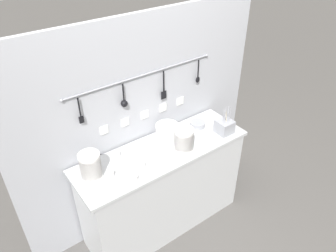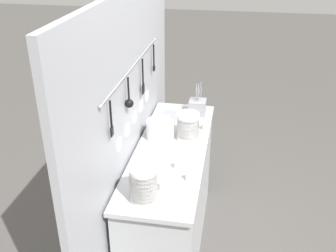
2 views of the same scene
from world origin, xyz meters
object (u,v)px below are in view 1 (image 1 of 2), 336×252
bowl_stack_back_corner (90,166)px  cup_back_left (135,178)px  cup_back_right (117,154)px  cutlery_caddy (224,127)px  cup_front_right (111,174)px  cup_by_caddy (208,146)px  cup_centre (142,165)px  steel_mixing_bowl (198,124)px  bowl_stack_short_front (184,140)px  plate_stack (167,132)px

bowl_stack_back_corner → cup_back_left: bearing=-43.6°
cup_back_left → cup_back_right: same height
cutlery_caddy → cup_front_right: 1.09m
bowl_stack_back_corner → cup_by_caddy: 0.97m
cutlery_caddy → cup_back_right: 0.97m
cup_centre → cup_back_left: 0.15m
steel_mixing_bowl → cutlery_caddy: 0.25m
bowl_stack_back_corner → cutlery_caddy: (1.20, -0.17, -0.05)m
cup_centre → cup_front_right: (-0.25, 0.05, 0.00)m
bowl_stack_short_front → cup_by_caddy: 0.22m
bowl_stack_short_front → steel_mixing_bowl: size_ratio=1.48×
cup_front_right → cup_back_left: bearing=-49.9°
cup_back_right → cup_by_caddy: bearing=-28.6°
bowl_stack_back_corner → steel_mixing_bowl: size_ratio=1.54×
plate_stack → steel_mixing_bowl: plate_stack is taller
bowl_stack_back_corner → cup_back_right: 0.30m
cup_back_right → steel_mixing_bowl: bearing=-4.4°
cup_back_left → cup_front_right: bearing=130.1°
cup_centre → cup_front_right: 0.25m
steel_mixing_bowl → cup_centre: 0.73m
steel_mixing_bowl → plate_stack: bearing=178.3°
steel_mixing_bowl → cup_by_caddy: size_ratio=2.94×
cup_back_left → cup_back_right: size_ratio=1.00×
plate_stack → cup_back_left: size_ratio=4.28×
plate_stack → cup_front_right: (-0.62, -0.13, -0.05)m
plate_stack → cutlery_caddy: cutlery_caddy is taller
cup_by_caddy → cup_centre: 0.58m
cutlery_caddy → cup_back_right: cutlery_caddy is taller
cup_front_right → bowl_stack_back_corner: bearing=144.6°
steel_mixing_bowl → cup_front_right: cup_front_right is taller
plate_stack → cup_back_right: plate_stack is taller
bowl_stack_short_front → cup_back_right: 0.55m
bowl_stack_short_front → steel_mixing_bowl: (0.31, 0.19, -0.08)m
cutlery_caddy → cup_back_left: (-0.96, -0.05, -0.04)m
steel_mixing_bowl → cup_by_caddy: cup_by_caddy is taller
cup_by_caddy → cup_front_right: 0.83m
bowl_stack_short_front → cup_by_caddy: bearing=-31.7°
plate_stack → cup_back_right: (-0.47, 0.05, -0.05)m
cutlery_caddy → cup_centre: 0.84m
steel_mixing_bowl → cup_back_left: bearing=-162.4°
cup_back_left → cutlery_caddy: bearing=3.1°
bowl_stack_short_front → cup_front_right: bowl_stack_short_front is taller
bowl_stack_back_corner → cup_front_right: 0.17m
bowl_stack_back_corner → cup_centre: bearing=-20.5°
bowl_stack_short_front → cup_centre: (-0.40, 0.02, -0.08)m
cup_front_right → cutlery_caddy: bearing=-4.8°
plate_stack → cup_centre: (-0.37, -0.18, -0.05)m
plate_stack → cup_by_caddy: 0.37m
bowl_stack_short_front → cup_back_left: bearing=-171.9°
cup_by_caddy → cup_back_right: bearing=151.4°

